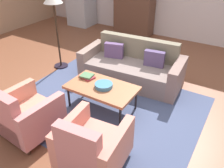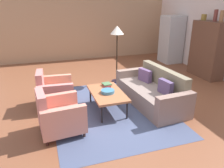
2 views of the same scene
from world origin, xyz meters
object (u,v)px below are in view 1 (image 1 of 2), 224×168
at_px(armchair_right, 91,148).
at_px(floor_lamp, 53,5).
at_px(coffee_table, 102,88).
at_px(cabinet, 134,5).
at_px(armchair_left, 25,116).
at_px(couch, 133,67).
at_px(book_stack, 87,76).
at_px(fruit_bowl, 104,85).

distance_m(armchair_right, floor_lamp, 3.28).
xyz_separation_m(coffee_table, cabinet, (-1.33, 3.84, 0.49)).
bearing_deg(floor_lamp, armchair_left, -60.46).
distance_m(couch, coffee_table, 1.19).
relative_size(coffee_table, cabinet, 0.67).
xyz_separation_m(armchair_left, cabinet, (-0.72, 5.01, 0.56)).
bearing_deg(floor_lamp, cabinet, 82.13).
xyz_separation_m(armchair_left, floor_lamp, (-1.14, 2.01, 1.10)).
relative_size(armchair_right, cabinet, 0.49).
bearing_deg(book_stack, couch, 70.17).
bearing_deg(couch, fruit_bowl, 87.96).
bearing_deg(armchair_left, coffee_table, 66.59).
bearing_deg(armchair_left, armchair_right, 4.00).
height_order(fruit_bowl, floor_lamp, floor_lamp).
height_order(couch, armchair_left, armchair_left).
relative_size(coffee_table, floor_lamp, 0.70).
distance_m(armchair_left, armchair_right, 1.21).
distance_m(armchair_left, floor_lamp, 2.56).
bearing_deg(fruit_bowl, floor_lamp, 154.74).
height_order(couch, floor_lamp, floor_lamp).
xyz_separation_m(book_stack, cabinet, (-0.93, 3.73, 0.43)).
bearing_deg(armchair_right, coffee_table, 112.14).
relative_size(armchair_left, cabinet, 0.49).
bearing_deg(book_stack, coffee_table, -15.28).
bearing_deg(armchair_left, fruit_bowl, 65.08).
distance_m(couch, armchair_left, 2.43).
relative_size(couch, book_stack, 7.27).
relative_size(coffee_table, fruit_bowl, 3.89).
xyz_separation_m(coffee_table, book_stack, (-0.40, 0.11, 0.07)).
xyz_separation_m(couch, fruit_bowl, (0.05, -1.19, 0.19)).
bearing_deg(couch, cabinet, -67.79).
bearing_deg(floor_lamp, book_stack, -28.55).
xyz_separation_m(cabinet, floor_lamp, (-0.41, -3.00, 0.54)).
xyz_separation_m(coffee_table, floor_lamp, (-1.74, 0.84, 1.04)).
bearing_deg(coffee_table, armchair_right, -62.53).
bearing_deg(armchair_right, floor_lamp, 134.15).
relative_size(armchair_left, floor_lamp, 0.51).
bearing_deg(coffee_table, book_stack, 164.72).
bearing_deg(fruit_bowl, couch, 92.22).
bearing_deg(armchair_right, armchair_left, 174.68).
xyz_separation_m(armchair_right, book_stack, (-1.00, 1.27, 0.13)).
distance_m(armchair_right, book_stack, 1.63).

